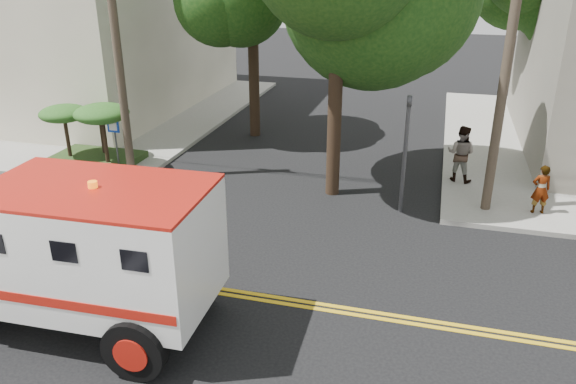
% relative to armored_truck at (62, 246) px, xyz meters
% --- Properties ---
extents(ground, '(100.00, 100.00, 0.00)m').
position_rel_armored_truck_xyz_m(ground, '(2.48, 1.90, -1.82)').
color(ground, black).
rests_on(ground, ground).
extents(sidewalk_nw, '(17.00, 17.00, 0.15)m').
position_rel_armored_truck_xyz_m(sidewalk_nw, '(-11.02, 15.40, -1.74)').
color(sidewalk_nw, gray).
rests_on(sidewalk_nw, ground).
extents(building_left, '(16.00, 14.00, 10.00)m').
position_rel_armored_truck_xyz_m(building_left, '(-13.02, 16.90, 3.33)').
color(building_left, '#B7AF96').
rests_on(building_left, sidewalk_nw).
extents(utility_pole_left, '(0.28, 0.28, 9.00)m').
position_rel_armored_truck_xyz_m(utility_pole_left, '(-3.12, 7.90, 2.68)').
color(utility_pole_left, '#382D23').
rests_on(utility_pole_left, ground).
extents(utility_pole_right, '(0.28, 0.28, 9.00)m').
position_rel_armored_truck_xyz_m(utility_pole_right, '(8.78, 8.10, 2.68)').
color(utility_pole_right, '#382D23').
rests_on(utility_pole_right, ground).
extents(traffic_signal, '(0.15, 0.18, 3.60)m').
position_rel_armored_truck_xyz_m(traffic_signal, '(6.28, 7.50, 0.41)').
color(traffic_signal, '#3F3F42').
rests_on(traffic_signal, ground).
extents(accessibility_sign, '(0.45, 0.10, 2.02)m').
position_rel_armored_truck_xyz_m(accessibility_sign, '(-3.72, 8.07, -0.45)').
color(accessibility_sign, '#3F3F42').
rests_on(accessibility_sign, ground).
extents(palm_planter, '(3.52, 2.63, 2.36)m').
position_rel_armored_truck_xyz_m(palm_planter, '(-4.96, 8.52, -0.17)').
color(palm_planter, '#1E3314').
rests_on(palm_planter, sidewalk_nw).
extents(armored_truck, '(7.11, 3.04, 3.20)m').
position_rel_armored_truck_xyz_m(armored_truck, '(0.00, 0.00, 0.00)').
color(armored_truck, silver).
rests_on(armored_truck, ground).
extents(pedestrian_a, '(0.61, 0.47, 1.50)m').
position_rel_armored_truck_xyz_m(pedestrian_a, '(10.25, 8.18, -0.92)').
color(pedestrian_a, gray).
rests_on(pedestrian_a, sidewalk_ne).
extents(pedestrian_b, '(1.11, 0.98, 1.93)m').
position_rel_armored_truck_xyz_m(pedestrian_b, '(7.98, 10.27, -0.71)').
color(pedestrian_b, gray).
rests_on(pedestrian_b, sidewalk_ne).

